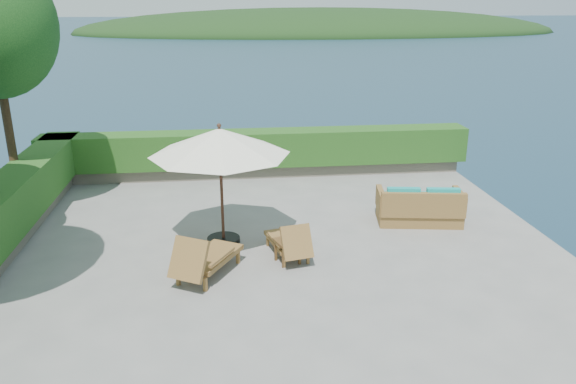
{
  "coord_description": "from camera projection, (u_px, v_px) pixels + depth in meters",
  "views": [
    {
      "loc": [
        -1.01,
        -10.36,
        4.94
      ],
      "look_at": [
        0.3,
        0.8,
        1.1
      ],
      "focal_mm": 35.0,
      "sensor_mm": 36.0,
      "label": 1
    }
  ],
  "objects": [
    {
      "name": "hedge_far",
      "position": [
        259.0,
        148.0,
        16.43
      ],
      "size": [
        12.4,
        0.9,
        1.0
      ],
      "primitive_type": "cube",
      "color": "#154213",
      "rests_on": "planter_wall_far"
    },
    {
      "name": "side_table",
      "position": [
        288.0,
        244.0,
        11.04
      ],
      "size": [
        0.58,
        0.58,
        0.48
      ],
      "rotation": [
        0.0,
        0.0,
        0.33
      ],
      "color": "brown",
      "rests_on": "ground"
    },
    {
      "name": "wicker_loveseat",
      "position": [
        420.0,
        208.0,
        13.04
      ],
      "size": [
        2.07,
        1.28,
        0.95
      ],
      "rotation": [
        0.0,
        0.0,
        -0.16
      ],
      "color": "brown",
      "rests_on": "ground"
    },
    {
      "name": "foundation",
      "position": [
        278.0,
        322.0,
        11.94
      ],
      "size": [
        12.0,
        12.0,
        3.0
      ],
      "primitive_type": "cube",
      "color": "#4E493E",
      "rests_on": "ocean"
    },
    {
      "name": "ground",
      "position": [
        278.0,
        256.0,
        11.44
      ],
      "size": [
        12.0,
        12.0,
        0.0
      ],
      "primitive_type": "plane",
      "color": "gray",
      "rests_on": "ground"
    },
    {
      "name": "lounge_left",
      "position": [
        204.0,
        258.0,
        10.44
      ],
      "size": [
        1.42,
        1.77,
        0.96
      ],
      "rotation": [
        0.0,
        0.0,
        -0.52
      ],
      "color": "brown",
      "rests_on": "ground"
    },
    {
      "name": "ocean",
      "position": [
        279.0,
        379.0,
        12.41
      ],
      "size": [
        600.0,
        600.0,
        0.0
      ],
      "primitive_type": "plane",
      "color": "#152B41",
      "rests_on": "ground"
    },
    {
      "name": "planter_wall_far",
      "position": [
        259.0,
        170.0,
        16.65
      ],
      "size": [
        12.0,
        0.6,
        0.36
      ],
      "primitive_type": "cube",
      "color": "#6D6657",
      "rests_on": "ground"
    },
    {
      "name": "offshore_island",
      "position": [
        319.0,
        33.0,
        146.74
      ],
      "size": [
        126.0,
        57.6,
        12.6
      ],
      "primitive_type": "ellipsoid",
      "color": "#143313",
      "rests_on": "ocean"
    },
    {
      "name": "patio_umbrella",
      "position": [
        220.0,
        143.0,
        11.39
      ],
      "size": [
        3.06,
        3.06,
        2.6
      ],
      "rotation": [
        0.0,
        0.0,
        0.05
      ],
      "color": "black",
      "rests_on": "ground"
    },
    {
      "name": "lounge_right",
      "position": [
        289.0,
        241.0,
        11.28
      ],
      "size": [
        0.89,
        1.54,
        0.83
      ],
      "rotation": [
        0.0,
        0.0,
        0.21
      ],
      "color": "brown",
      "rests_on": "ground"
    }
  ]
}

